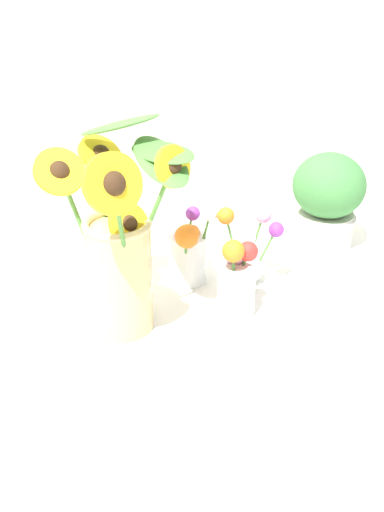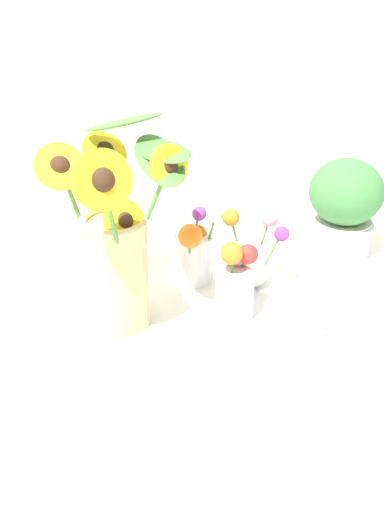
% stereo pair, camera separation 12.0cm
% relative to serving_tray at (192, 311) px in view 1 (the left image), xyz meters
% --- Properties ---
extents(ground_plane, '(6.00, 6.00, 0.00)m').
position_rel_serving_tray_xyz_m(ground_plane, '(0.04, -0.05, -0.01)').
color(ground_plane, white).
extents(serving_tray, '(0.47, 0.47, 0.02)m').
position_rel_serving_tray_xyz_m(serving_tray, '(0.00, 0.00, 0.00)').
color(serving_tray, white).
rests_on(serving_tray, ground_plane).
extents(mason_jar_sunflowers, '(0.24, 0.23, 0.35)m').
position_rel_serving_tray_xyz_m(mason_jar_sunflowers, '(-0.12, 0.04, 0.16)').
color(mason_jar_sunflowers, '#D1B77A').
rests_on(mason_jar_sunflowers, serving_tray).
extents(vase_small_center, '(0.08, 0.08, 0.14)m').
position_rel_serving_tray_xyz_m(vase_small_center, '(0.05, -0.06, 0.07)').
color(vase_small_center, white).
rests_on(vase_small_center, serving_tray).
extents(vase_bulb_right, '(0.10, 0.09, 0.15)m').
position_rel_serving_tray_xyz_m(vase_bulb_right, '(0.14, -0.00, 0.07)').
color(vase_bulb_right, white).
rests_on(vase_bulb_right, serving_tray).
extents(vase_small_back, '(0.09, 0.09, 0.15)m').
position_rel_serving_tray_xyz_m(vase_small_back, '(0.06, 0.07, 0.07)').
color(vase_small_back, white).
rests_on(vase_small_back, serving_tray).
extents(potted_plant, '(0.15, 0.15, 0.20)m').
position_rel_serving_tray_xyz_m(potted_plant, '(0.39, 0.01, 0.10)').
color(potted_plant, beige).
rests_on(potted_plant, ground_plane).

